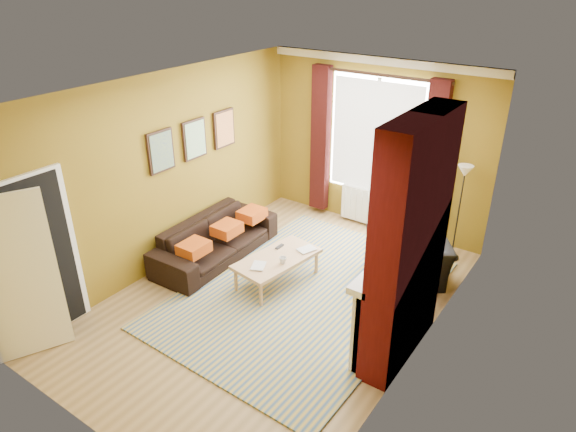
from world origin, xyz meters
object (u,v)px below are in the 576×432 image
object	(u,v)px
sofa	(216,239)
coffee_table	(277,260)
armchair	(407,260)
wicker_stool	(394,229)
floor_lamp	(463,186)

from	to	relation	value
sofa	coffee_table	distance (m)	1.18
armchair	wicker_stool	bearing A→B (deg)	-93.58
coffee_table	floor_lamp	bearing A→B (deg)	57.77
floor_lamp	sofa	bearing A→B (deg)	-145.74
sofa	wicker_stool	xyz separation A→B (m)	(2.01, 2.02, -0.09)
wicker_stool	floor_lamp	bearing A→B (deg)	0.00
coffee_table	wicker_stool	xyz separation A→B (m)	(0.84, 2.06, -0.15)
coffee_table	wicker_stool	distance (m)	2.23
sofa	floor_lamp	bearing A→B (deg)	-57.23
sofa	coffee_table	xyz separation A→B (m)	(1.18, -0.04, 0.06)
coffee_table	wicker_stool	size ratio (longest dim) A/B	2.89
coffee_table	wicker_stool	bearing A→B (deg)	76.71
wicker_stool	armchair	bearing A→B (deg)	-57.87
armchair	floor_lamp	bearing A→B (deg)	-144.61
sofa	armchair	distance (m)	2.83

